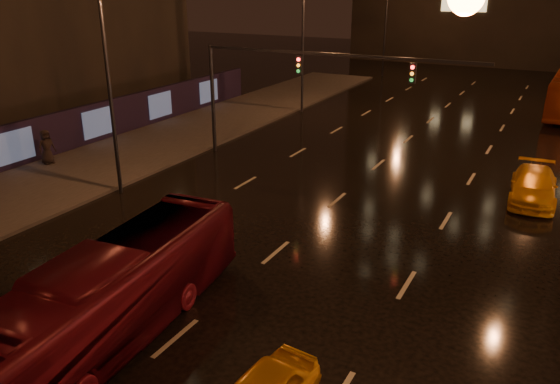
% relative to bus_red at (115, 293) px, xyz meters
% --- Properties ---
extents(ground, '(140.00, 140.00, 0.00)m').
position_rel_bus_red_xyz_m(ground, '(1.50, 16.63, -1.39)').
color(ground, black).
rests_on(ground, ground).
extents(sidewalk_left, '(7.00, 70.00, 0.15)m').
position_rel_bus_red_xyz_m(sidewalk_left, '(-12.00, 11.63, -1.32)').
color(sidewalk_left, '#38332D').
rests_on(sidewalk_left, ground).
extents(hoarding_left, '(0.30, 46.00, 2.50)m').
position_rel_bus_red_xyz_m(hoarding_left, '(-15.70, 8.63, -0.14)').
color(hoarding_left, black).
rests_on(hoarding_left, ground).
extents(traffic_signal, '(15.31, 0.32, 6.20)m').
position_rel_bus_red_xyz_m(traffic_signal, '(-3.56, 16.63, 3.34)').
color(traffic_signal, black).
rests_on(traffic_signal, ground).
extents(streetlight_right, '(2.64, 0.50, 10.00)m').
position_rel_bus_red_xyz_m(streetlight_right, '(10.42, -1.37, 5.04)').
color(streetlight_right, black).
rests_on(streetlight_right, ground).
extents(bus_red, '(3.21, 10.16, 2.78)m').
position_rel_bus_red_xyz_m(bus_red, '(0.00, 0.00, 0.00)').
color(bus_red, '#570C16').
rests_on(bus_red, ground).
extents(taxi_far, '(2.23, 4.94, 1.40)m').
position_rel_bus_red_xyz_m(taxi_far, '(9.50, 16.90, -0.69)').
color(taxi_far, orange).
rests_on(taxi_far, ground).
extents(pedestrian_c, '(0.76, 1.02, 1.90)m').
position_rel_bus_red_xyz_m(pedestrian_c, '(-14.50, 9.85, -0.29)').
color(pedestrian_c, black).
rests_on(pedestrian_c, sidewalk_left).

